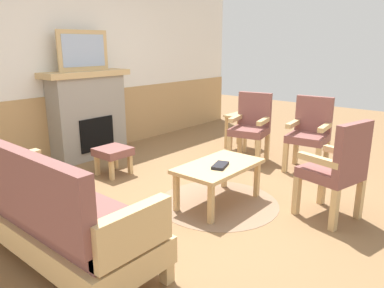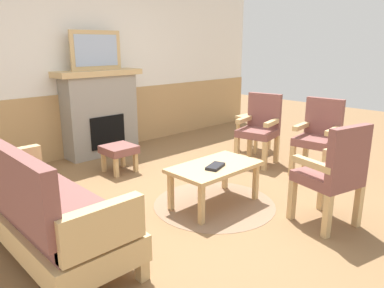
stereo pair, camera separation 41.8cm
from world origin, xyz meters
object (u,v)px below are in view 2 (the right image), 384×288
object	(u,v)px
coffee_table	(215,170)
side_table	(254,123)
fireplace	(100,112)
armchair_near_fireplace	(260,126)
armchair_front_left	(334,171)
framed_picture	(96,50)
footstool	(119,151)
book_on_table	(215,166)
armchair_by_window_left	(319,133)
couch	(42,207)

from	to	relation	value
coffee_table	side_table	distance (m)	2.24
fireplace	armchair_near_fireplace	bearing A→B (deg)	-54.09
coffee_table	armchair_front_left	size ratio (longest dim) A/B	0.98
armchair_near_fireplace	armchair_front_left	world-z (taller)	same
framed_picture	coffee_table	xyz separation A→B (m)	(-0.12, -2.47, -1.17)
fireplace	armchair_near_fireplace	size ratio (longest dim) A/B	1.33
fireplace	coffee_table	bearing A→B (deg)	-92.81
coffee_table	footstool	world-z (taller)	coffee_table
armchair_front_left	framed_picture	bearing A→B (deg)	95.00
book_on_table	armchair_near_fireplace	size ratio (longest dim) A/B	0.24
armchair_front_left	book_on_table	bearing A→B (deg)	116.03
coffee_table	armchair_by_window_left	world-z (taller)	armchair_by_window_left
armchair_near_fireplace	coffee_table	bearing A→B (deg)	-160.52
footstool	side_table	xyz separation A→B (m)	(2.15, -0.58, 0.15)
armchair_front_left	armchair_near_fireplace	bearing A→B (deg)	55.89
framed_picture	couch	distance (m)	3.03
footstool	armchair_near_fireplace	xyz separation A→B (m)	(1.67, -1.04, 0.25)
side_table	book_on_table	bearing A→B (deg)	-152.88
coffee_table	side_table	world-z (taller)	side_table
fireplace	side_table	distance (m)	2.40
coffee_table	armchair_front_left	distance (m)	1.16
couch	armchair_by_window_left	xyz separation A→B (m)	(3.36, -0.59, 0.14)
armchair_front_left	armchair_by_window_left	bearing A→B (deg)	32.70
framed_picture	side_table	xyz separation A→B (m)	(1.88, -1.47, -1.13)
armchair_near_fireplace	footstool	bearing A→B (deg)	148.12
armchair_by_window_left	armchair_near_fireplace	bearing A→B (deg)	101.54
coffee_table	armchair_near_fireplace	distance (m)	1.62
couch	side_table	size ratio (longest dim) A/B	3.27
footstool	armchair_by_window_left	world-z (taller)	armchair_by_window_left
footstool	armchair_front_left	xyz separation A→B (m)	(0.58, -2.64, 0.25)
side_table	fireplace	bearing A→B (deg)	141.99
footstool	side_table	world-z (taller)	side_table
framed_picture	footstool	size ratio (longest dim) A/B	2.00
couch	coffee_table	xyz separation A→B (m)	(1.68, -0.32, -0.01)
book_on_table	armchair_by_window_left	distance (m)	1.76
fireplace	armchair_front_left	size ratio (longest dim) A/B	1.33
couch	fireplace	bearing A→B (deg)	49.95
framed_picture	armchair_front_left	world-z (taller)	framed_picture
fireplace	coffee_table	distance (m)	2.48
couch	armchair_front_left	size ratio (longest dim) A/B	1.84
footstool	armchair_by_window_left	xyz separation A→B (m)	(1.83, -1.84, 0.25)
couch	framed_picture	bearing A→B (deg)	49.95
fireplace	couch	size ratio (longest dim) A/B	0.72
fireplace	couch	distance (m)	2.81
couch	book_on_table	distance (m)	1.66
fireplace	armchair_front_left	distance (m)	3.55
couch	armchair_by_window_left	size ratio (longest dim) A/B	1.84
couch	side_table	xyz separation A→B (m)	(3.68, 0.67, 0.04)
footstool	couch	bearing A→B (deg)	-140.75
coffee_table	book_on_table	distance (m)	0.11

